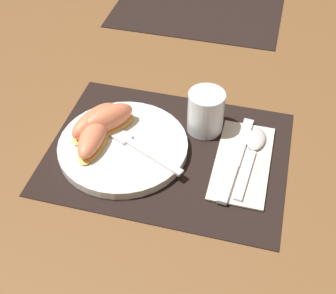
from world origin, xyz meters
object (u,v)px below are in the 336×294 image
object	(u,v)px
plate	(123,146)
fork	(132,143)
spoon	(253,148)
knife	(236,160)
citrus_wedge_1	(95,122)
citrus_wedge_2	(94,134)
citrus_wedge_0	(107,120)
juice_glass	(206,114)

from	to	relation	value
plate	fork	xyz separation A→B (m)	(0.02, 0.00, 0.01)
spoon	knife	bearing A→B (deg)	-126.17
citrus_wedge_1	fork	bearing A→B (deg)	-14.37
spoon	fork	bearing A→B (deg)	-166.17
fork	citrus_wedge_2	distance (m)	0.07
knife	citrus_wedge_1	world-z (taller)	citrus_wedge_1
spoon	fork	size ratio (longest dim) A/B	0.97
plate	citrus_wedge_0	world-z (taller)	citrus_wedge_0
fork	knife	bearing A→B (deg)	5.06
spoon	plate	bearing A→B (deg)	-166.51
juice_glass	citrus_wedge_2	bearing A→B (deg)	-151.66
spoon	citrus_wedge_2	world-z (taller)	citrus_wedge_2
plate	spoon	size ratio (longest dim) A/B	1.30
knife	citrus_wedge_1	xyz separation A→B (m)	(-0.26, 0.00, 0.03)
citrus_wedge_2	juice_glass	bearing A→B (deg)	28.34
citrus_wedge_0	citrus_wedge_2	distance (m)	0.04
juice_glass	spoon	size ratio (longest dim) A/B	0.46
spoon	citrus_wedge_1	xyz separation A→B (m)	(-0.29, -0.03, 0.03)
plate	knife	distance (m)	0.20
juice_glass	citrus_wedge_0	xyz separation A→B (m)	(-0.17, -0.06, 0.00)
fork	plate	bearing A→B (deg)	-171.05
knife	spoon	world-z (taller)	spoon
citrus_wedge_0	citrus_wedge_1	xyz separation A→B (m)	(-0.02, -0.01, -0.00)
knife	citrus_wedge_2	xyz separation A→B (m)	(-0.25, -0.02, 0.03)
plate	citrus_wedge_1	size ratio (longest dim) A/B	1.96
knife	citrus_wedge_0	distance (m)	0.24
juice_glass	fork	world-z (taller)	juice_glass
plate	juice_glass	bearing A→B (deg)	35.16
plate	citrus_wedge_0	distance (m)	0.06
plate	knife	xyz separation A→B (m)	(0.20, 0.02, -0.00)
spoon	citrus_wedge_0	size ratio (longest dim) A/B	1.59
juice_glass	citrus_wedge_1	world-z (taller)	juice_glass
knife	spoon	distance (m)	0.04
plate	citrus_wedge_1	bearing A→B (deg)	159.68
knife	fork	bearing A→B (deg)	-174.94
juice_glass	knife	size ratio (longest dim) A/B	0.38
spoon	citrus_wedge_2	xyz separation A→B (m)	(-0.28, -0.06, 0.02)
citrus_wedge_2	fork	bearing A→B (deg)	7.04
spoon	citrus_wedge_1	size ratio (longest dim) A/B	1.51
juice_glass	spoon	world-z (taller)	juice_glass
juice_glass	citrus_wedge_0	world-z (taller)	juice_glass
fork	juice_glass	bearing A→B (deg)	38.01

